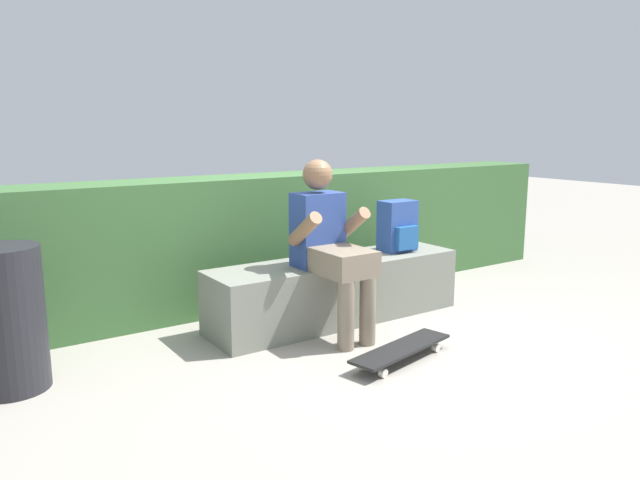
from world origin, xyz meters
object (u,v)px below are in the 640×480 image
skateboard_near_person (401,349)px  trash_bin (7,319)px  backpack_on_bench (398,227)px  person_skater (330,242)px  bench_main (336,290)px

skateboard_near_person → trash_bin: size_ratio=1.02×
trash_bin → backpack_on_bench: bearing=-0.7°
person_skater → trash_bin: person_skater is taller
backpack_on_bench → trash_bin: 2.80m
bench_main → person_skater: bearing=-134.6°
skateboard_near_person → backpack_on_bench: 1.28m
bench_main → skateboard_near_person: bench_main is taller
skateboard_near_person → trash_bin: 2.28m
person_skater → backpack_on_bench: bearing=14.8°
backpack_on_bench → trash_bin: (-2.79, 0.03, -0.25)m
bench_main → backpack_on_bench: bearing=-0.9°
skateboard_near_person → backpack_on_bench: backpack_on_bench is taller
bench_main → trash_bin: trash_bin is taller
skateboard_near_person → bench_main: bearing=81.0°
trash_bin → person_skater: bearing=-7.1°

